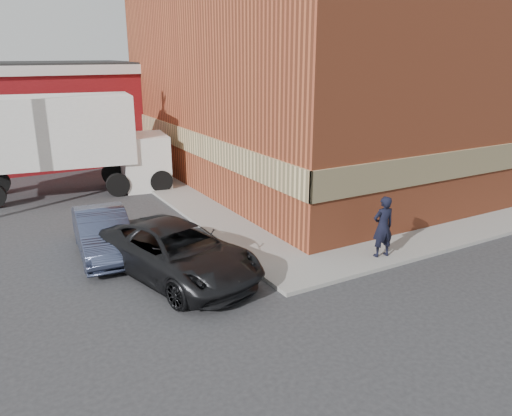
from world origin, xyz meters
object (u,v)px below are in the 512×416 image
box_truck (73,138)px  suv_a (177,252)px  man (383,227)px  sedan (103,233)px  brick_building (321,82)px

box_truck → suv_a: bearing=-77.8°
box_truck → man: bearing=-53.8°
sedan → suv_a: (1.41, -2.76, 0.05)m
man → suv_a: bearing=-9.9°
man → suv_a: (-5.88, 1.94, -0.32)m
sedan → suv_a: suv_a is taller
suv_a → box_truck: size_ratio=0.60×
brick_building → man: size_ratio=9.52×
man → sedan: (-7.29, 4.70, -0.37)m
sedan → man: bearing=-27.4°
man → brick_building: bearing=-108.3°
suv_a → box_truck: (-0.68, 10.57, 1.75)m
suv_a → brick_building: bearing=21.8°
man → suv_a: 6.20m
man → suv_a: size_ratio=0.35×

